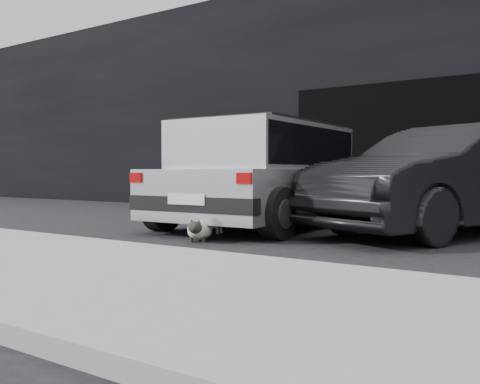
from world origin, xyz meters
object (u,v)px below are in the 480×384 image
Objects in this scene: second_car at (452,179)px; cat_white at (211,220)px; cat_siamese at (199,230)px; silver_hatchback at (269,170)px.

cat_white is at bearing -125.78° from second_car.
cat_white is (-0.41, 0.77, 0.05)m from cat_siamese.
cat_siamese is at bearing -84.77° from silver_hatchback.
silver_hatchback is at bearing 159.16° from cat_white.
silver_hatchback is 2.15m from cat_siamese.
cat_siamese is 1.00× the size of cat_white.
silver_hatchback is 5.60× the size of cat_siamese.
cat_siamese is (-2.35, -2.50, -0.61)m from second_car.
second_car is at bearing 9.48° from silver_hatchback.
second_car reaches higher than cat_white.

